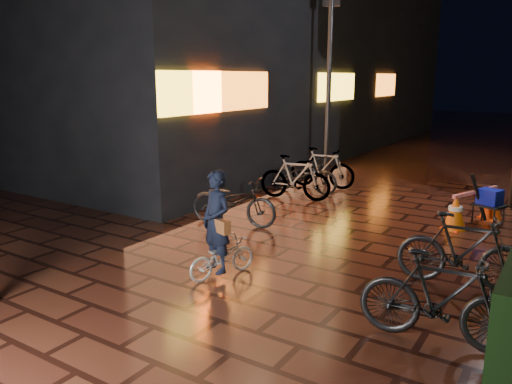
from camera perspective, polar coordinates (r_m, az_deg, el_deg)
The scene contains 8 objects.
ground at distance 8.08m, azimuth 5.36°, elevation -8.27°, with size 80.00×80.00×0.00m, color #381911.
storefront_block at distance 22.38m, azimuth -2.80°, elevation 17.04°, with size 12.09×22.00×9.00m.
lamp_post_sf at distance 15.06m, azimuth 8.34°, elevation 12.68°, with size 0.49×0.26×5.22m.
cyclist at distance 7.40m, azimuth -4.24°, elevation -5.28°, with size 0.75×1.20×1.63m.
traffic_barrier at distance 11.03m, azimuth 23.67°, elevation -1.58°, with size 0.99×1.72×0.71m.
cart_assembly at distance 11.04m, azimuth 25.05°, elevation -0.70°, with size 0.73×0.63×1.05m.
parked_bikes_storefront at distance 12.06m, azimuth 3.97°, elevation 1.45°, with size 2.05×4.97×1.08m.
parked_bikes_hedge at distance 6.79m, azimuth 21.61°, elevation -8.50°, with size 1.95×2.50×1.08m.
Camera 1 is at (3.41, -6.71, 2.92)m, focal length 35.00 mm.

